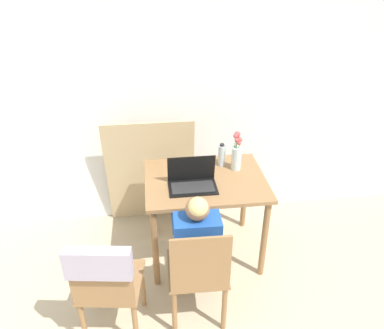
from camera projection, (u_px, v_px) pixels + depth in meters
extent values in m
cube|color=white|center=(202.00, 92.00, 3.27)|extent=(6.40, 0.05, 2.50)
cube|color=olive|center=(205.00, 180.00, 2.96)|extent=(0.95, 0.73, 0.03)
cylinder|color=olive|center=(155.00, 248.00, 2.83)|extent=(0.05, 0.05, 0.73)
cylinder|color=olive|center=(264.00, 239.00, 2.92)|extent=(0.05, 0.05, 0.73)
cylinder|color=olive|center=(153.00, 200.00, 3.37)|extent=(0.05, 0.05, 0.73)
cylinder|color=olive|center=(245.00, 194.00, 3.46)|extent=(0.05, 0.05, 0.73)
cube|color=olive|center=(197.00, 269.00, 2.58)|extent=(0.41, 0.41, 0.02)
cube|color=olive|center=(201.00, 265.00, 2.30)|extent=(0.38, 0.03, 0.43)
cylinder|color=olive|center=(217.00, 271.00, 2.85)|extent=(0.04, 0.04, 0.41)
cylinder|color=olive|center=(172.00, 274.00, 2.82)|extent=(0.04, 0.04, 0.41)
cylinder|color=olive|center=(224.00, 308.00, 2.55)|extent=(0.04, 0.04, 0.41)
cylinder|color=olive|center=(174.00, 312.00, 2.52)|extent=(0.04, 0.04, 0.41)
cube|color=olive|center=(111.00, 282.00, 2.48)|extent=(0.45, 0.45, 0.02)
cube|color=olive|center=(101.00, 279.00, 2.20)|extent=(0.38, 0.07, 0.43)
cylinder|color=olive|center=(142.00, 285.00, 2.73)|extent=(0.04, 0.04, 0.41)
cylinder|color=olive|center=(96.00, 284.00, 2.73)|extent=(0.04, 0.04, 0.41)
cylinder|color=olive|center=(136.00, 326.00, 2.43)|extent=(0.04, 0.04, 0.41)
cylinder|color=olive|center=(84.00, 325.00, 2.44)|extent=(0.04, 0.04, 0.41)
cube|color=#ADA3B7|center=(98.00, 264.00, 2.13)|extent=(0.40, 0.13, 0.20)
cube|color=#1E4C9E|center=(197.00, 244.00, 2.47)|extent=(0.31, 0.19, 0.43)
sphere|color=#936B4C|center=(198.00, 209.00, 2.32)|extent=(0.15, 0.15, 0.15)
sphere|color=#D8BC72|center=(198.00, 208.00, 2.30)|extent=(0.13, 0.13, 0.13)
cylinder|color=#4C4742|center=(204.00, 251.00, 2.69)|extent=(0.10, 0.28, 0.09)
cylinder|color=#4C4742|center=(185.00, 253.00, 2.68)|extent=(0.10, 0.28, 0.09)
cylinder|color=#4C4742|center=(202.00, 261.00, 2.93)|extent=(0.07, 0.07, 0.43)
cylinder|color=#4C4742|center=(184.00, 262.00, 2.92)|extent=(0.07, 0.07, 0.43)
cylinder|color=#1E4C9E|center=(212.00, 220.00, 2.65)|extent=(0.06, 0.24, 0.06)
cylinder|color=#1E4C9E|center=(176.00, 223.00, 2.62)|extent=(0.06, 0.24, 0.06)
cube|color=black|center=(193.00, 188.00, 2.83)|extent=(0.37, 0.22, 0.01)
cube|color=#2D2D2D|center=(193.00, 187.00, 2.83)|extent=(0.32, 0.16, 0.00)
cube|color=black|center=(191.00, 168.00, 2.85)|extent=(0.37, 0.04, 0.22)
cube|color=black|center=(191.00, 168.00, 2.86)|extent=(0.33, 0.03, 0.19)
cylinder|color=silver|center=(236.00, 158.00, 3.04)|extent=(0.08, 0.08, 0.20)
cylinder|color=#3D7A38|center=(239.00, 152.00, 3.02)|extent=(0.01, 0.01, 0.22)
sphere|color=#CC4C4C|center=(240.00, 140.00, 2.96)|extent=(0.04, 0.04, 0.04)
cylinder|color=#3D7A38|center=(236.00, 149.00, 3.01)|extent=(0.01, 0.01, 0.27)
sphere|color=#CC4C4C|center=(237.00, 134.00, 2.95)|extent=(0.05, 0.05, 0.05)
cylinder|color=#3D7A38|center=(235.00, 150.00, 3.00)|extent=(0.01, 0.01, 0.26)
sphere|color=#CC4C4C|center=(236.00, 136.00, 2.94)|extent=(0.04, 0.04, 0.04)
cylinder|color=#3D7A38|center=(236.00, 153.00, 2.99)|extent=(0.01, 0.01, 0.23)
sphere|color=#CC4C4C|center=(237.00, 140.00, 2.94)|extent=(0.03, 0.03, 0.03)
cylinder|color=#3D7A38|center=(238.00, 154.00, 3.00)|extent=(0.01, 0.01, 0.20)
sphere|color=#CC4C4C|center=(239.00, 143.00, 2.95)|extent=(0.03, 0.03, 0.03)
cylinder|color=silver|center=(222.00, 156.00, 3.09)|extent=(0.06, 0.06, 0.18)
cylinder|color=#262628|center=(222.00, 145.00, 3.04)|extent=(0.03, 0.03, 0.02)
cube|color=tan|center=(150.00, 173.00, 3.46)|extent=(0.80, 0.17, 1.07)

